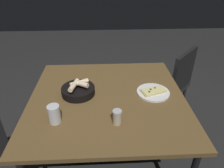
# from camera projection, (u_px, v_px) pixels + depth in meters

# --- Properties ---
(ground) EXTENTS (8.00, 8.00, 0.00)m
(ground) POSITION_uv_depth(u_px,v_px,m) (108.00, 162.00, 1.89)
(ground) COLOR #252525
(dining_table) EXTENTS (1.07, 1.11, 0.73)m
(dining_table) POSITION_uv_depth(u_px,v_px,m) (107.00, 103.00, 1.54)
(dining_table) COLOR brown
(dining_table) RESTS_ON ground
(pizza_plate) EXTENTS (0.24, 0.24, 0.04)m
(pizza_plate) POSITION_uv_depth(u_px,v_px,m) (153.00, 92.00, 1.54)
(pizza_plate) COLOR white
(pizza_plate) RESTS_ON dining_table
(bread_basket) EXTENTS (0.24, 0.24, 0.11)m
(bread_basket) POSITION_uv_depth(u_px,v_px,m) (78.00, 90.00, 1.52)
(bread_basket) COLOR black
(bread_basket) RESTS_ON dining_table
(beer_glass) EXTENTS (0.07, 0.07, 0.12)m
(beer_glass) POSITION_uv_depth(u_px,v_px,m) (54.00, 115.00, 1.25)
(beer_glass) COLOR silver
(beer_glass) RESTS_ON dining_table
(pepper_shaker) EXTENTS (0.06, 0.06, 0.09)m
(pepper_shaker) POSITION_uv_depth(u_px,v_px,m) (117.00, 118.00, 1.25)
(pepper_shaker) COLOR #BFB299
(pepper_shaker) RESTS_ON dining_table
(chair_far) EXTENTS (0.62, 0.62, 0.85)m
(chair_far) POSITION_uv_depth(u_px,v_px,m) (170.00, 81.00, 2.17)
(chair_far) COLOR #272727
(chair_far) RESTS_ON ground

